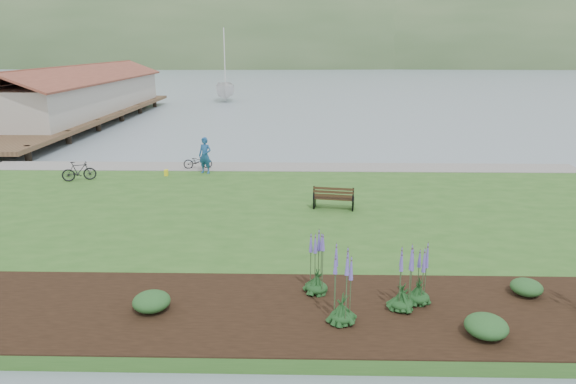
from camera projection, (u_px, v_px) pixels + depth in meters
name	position (u px, v px, depth m)	size (l,w,h in m)	color
ground	(277.00, 211.00, 23.20)	(600.00, 600.00, 0.00)	gray
lawn	(275.00, 221.00, 21.23)	(34.00, 20.00, 0.40)	#2D5D21
shoreline_path	(282.00, 167.00, 29.72)	(34.00, 2.20, 0.03)	gray
garden_bed	(373.00, 311.00, 13.61)	(24.00, 4.40, 0.04)	black
far_hillside	(352.00, 66.00, 186.13)	(580.00, 80.00, 38.00)	#3B5832
pier_pavilion	(82.00, 94.00, 49.35)	(8.00, 36.00, 5.40)	#4C3826
park_bench	(334.00, 197.00, 21.97)	(1.81, 0.96, 1.07)	black
person	(205.00, 152.00, 28.04)	(0.85, 0.59, 2.34)	#1D4D86
bicycle_a	(198.00, 161.00, 29.27)	(1.62, 0.56, 0.85)	black
bicycle_b	(79.00, 171.00, 26.63)	(1.69, 0.49, 1.02)	black
sailboat	(226.00, 101.00, 68.36)	(11.32, 11.53, 29.85)	silver
pannier	(166.00, 173.00, 27.77)	(0.19, 0.30, 0.32)	yellow
echium_0	(403.00, 284.00, 13.48)	(0.62, 0.62, 1.95)	#143919
echium_1	(420.00, 278.00, 13.83)	(0.62, 0.62, 1.85)	#143919
echium_4	(317.00, 261.00, 14.32)	(0.62, 0.62, 2.25)	#143919
echium_5	(343.00, 286.00, 12.76)	(0.62, 0.62, 2.33)	#143919
shrub_0	(152.00, 301.00, 13.56)	(1.00, 1.00, 0.50)	#1E4C21
shrub_1	(486.00, 326.00, 12.35)	(1.04, 1.04, 0.52)	#1E4C21
shrub_2	(526.00, 287.00, 14.42)	(0.87, 0.87, 0.44)	#1E4C21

